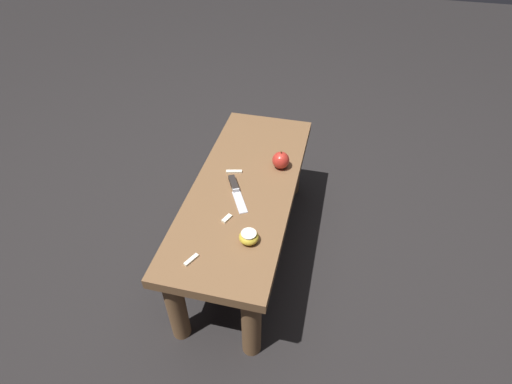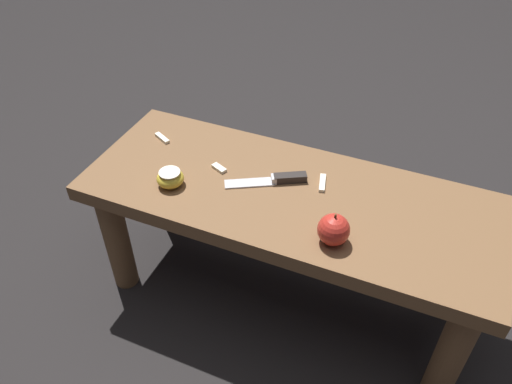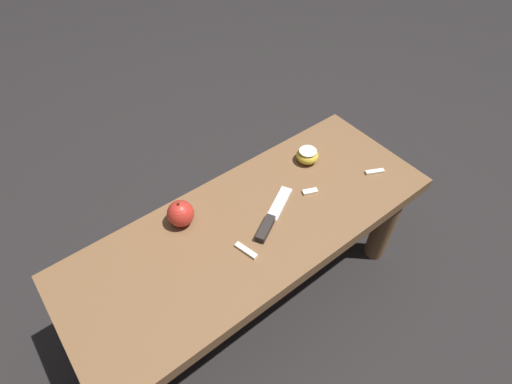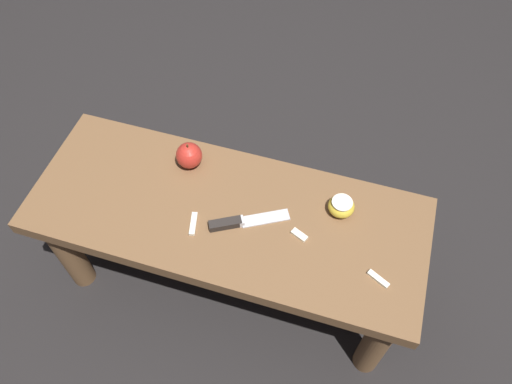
# 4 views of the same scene
# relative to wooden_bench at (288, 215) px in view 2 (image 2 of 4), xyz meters

# --- Properties ---
(ground_plane) EXTENTS (8.00, 8.00, 0.00)m
(ground_plane) POSITION_rel_wooden_bench_xyz_m (0.00, 0.00, -0.31)
(ground_plane) COLOR black
(wooden_bench) EXTENTS (1.01, 0.39, 0.39)m
(wooden_bench) POSITION_rel_wooden_bench_xyz_m (0.00, 0.00, 0.00)
(wooden_bench) COLOR brown
(wooden_bench) RESTS_ON ground_plane
(knife) EXTENTS (0.19, 0.12, 0.02)m
(knife) POSITION_rel_wooden_bench_xyz_m (0.04, -0.03, 0.08)
(knife) COLOR silver
(knife) RESTS_ON wooden_bench
(apple_whole) EXTENTS (0.07, 0.07, 0.08)m
(apple_whole) POSITION_rel_wooden_bench_xyz_m (-0.14, 0.12, 0.11)
(apple_whole) COLOR red
(apple_whole) RESTS_ON wooden_bench
(apple_cut) EXTENTS (0.07, 0.07, 0.04)m
(apple_cut) POSITION_rel_wooden_bench_xyz_m (0.27, 0.09, 0.10)
(apple_cut) COLOR gold
(apple_cut) RESTS_ON wooden_bench
(apple_slice_near_knife) EXTENTS (0.03, 0.07, 0.01)m
(apple_slice_near_knife) POSITION_rel_wooden_bench_xyz_m (-0.07, -0.06, 0.08)
(apple_slice_near_knife) COLOR white
(apple_slice_near_knife) RESTS_ON wooden_bench
(apple_slice_center) EXTENTS (0.06, 0.04, 0.01)m
(apple_slice_center) POSITION_rel_wooden_bench_xyz_m (0.40, -0.07, 0.08)
(apple_slice_center) COLOR white
(apple_slice_center) RESTS_ON wooden_bench
(apple_slice_near_bowl) EXTENTS (0.05, 0.03, 0.01)m
(apple_slice_near_bowl) POSITION_rel_wooden_bench_xyz_m (0.19, -0.01, 0.08)
(apple_slice_near_bowl) COLOR white
(apple_slice_near_bowl) RESTS_ON wooden_bench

